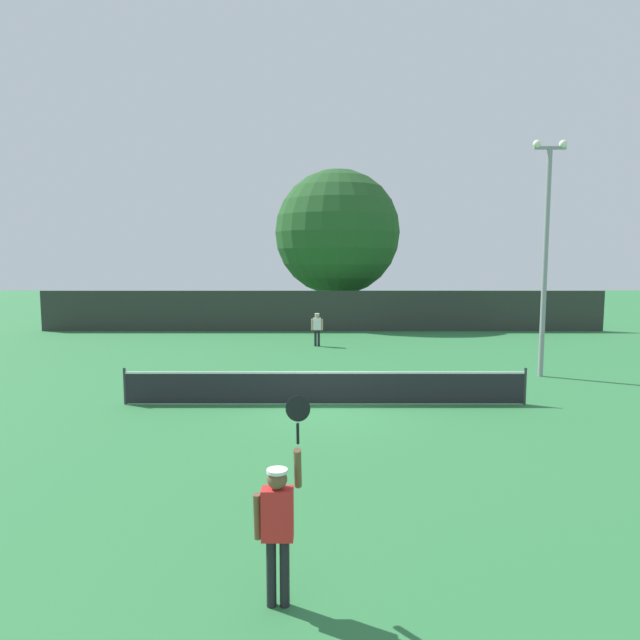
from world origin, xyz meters
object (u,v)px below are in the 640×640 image
tennis_ball (277,376)px  parked_car_near (284,307)px  player_serving (280,515)px  player_receiving (319,326)px  large_tree (339,233)px  light_pole (547,244)px

tennis_ball → parked_car_near: bearing=93.1°
player_serving → player_receiving: bearing=89.0°
large_tree → tennis_ball: bearing=-99.1°
player_receiving → parked_car_near: (-2.57, 13.55, -0.20)m
player_receiving → light_pole: bearing=138.9°
player_receiving → tennis_ball: player_receiving is taller
player_receiving → tennis_ball: size_ratio=23.47×
light_pole → large_tree: bearing=112.0°
player_serving → parked_car_near: 34.05m
large_tree → parked_car_near: (-3.84, 3.76, -5.12)m
player_serving → large_tree: 30.63m
light_pole → parked_car_near: light_pole is taller
tennis_ball → light_pole: bearing=1.1°
tennis_ball → parked_car_near: size_ratio=0.02×
large_tree → parked_car_near: size_ratio=2.25×
player_serving → light_pole: light_pole is taller
tennis_ball → parked_car_near: parked_car_near is taller
player_receiving → parked_car_near: size_ratio=0.36×
player_serving → player_receiving: size_ratio=1.61×
player_receiving → large_tree: large_tree is taller
player_serving → light_pole: bearing=57.9°
player_serving → large_tree: large_tree is taller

